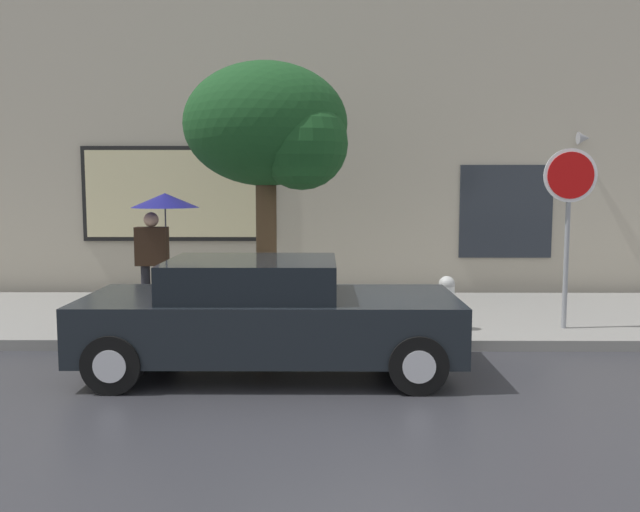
{
  "coord_description": "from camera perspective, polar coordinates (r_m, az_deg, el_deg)",
  "views": [
    {
      "loc": [
        -0.2,
        -7.76,
        2.22
      ],
      "look_at": [
        -0.25,
        1.8,
        1.2
      ],
      "focal_mm": 37.63,
      "sensor_mm": 36.0,
      "label": 1
    }
  ],
  "objects": [
    {
      "name": "fire_hydrant",
      "position": [
        9.76,
        10.7,
        -3.99
      ],
      "size": [
        0.3,
        0.44,
        0.78
      ],
      "color": "white",
      "rests_on": "sidewalk"
    },
    {
      "name": "stop_sign",
      "position": [
        10.16,
        20.42,
        4.31
      ],
      "size": [
        0.76,
        0.1,
        2.58
      ],
      "color": "gray",
      "rests_on": "sidewalk"
    },
    {
      "name": "building_facade",
      "position": [
        13.32,
        1.11,
        11.51
      ],
      "size": [
        20.0,
        0.67,
        7.0
      ],
      "color": "#B2A893",
      "rests_on": "ground"
    },
    {
      "name": "sidewalk",
      "position": [
        10.98,
        1.36,
        -5.18
      ],
      "size": [
        20.0,
        4.0,
        0.15
      ],
      "primitive_type": "cube",
      "color": "gray",
      "rests_on": "ground"
    },
    {
      "name": "parked_car",
      "position": [
        7.97,
        -4.5,
        -5.11
      ],
      "size": [
        4.35,
        1.89,
        1.35
      ],
      "color": "black",
      "rests_on": "ground"
    },
    {
      "name": "street_tree",
      "position": [
        10.03,
        -4.05,
        10.62
      ],
      "size": [
        2.43,
        2.06,
        3.87
      ],
      "color": "#4C3823",
      "rests_on": "sidewalk"
    },
    {
      "name": "ground_plane",
      "position": [
        8.08,
        1.74,
        -9.87
      ],
      "size": [
        60.0,
        60.0,
        0.0
      ],
      "primitive_type": "plane",
      "color": "#333338"
    },
    {
      "name": "pedestrian_with_umbrella",
      "position": [
        10.51,
        -13.38,
        3.12
      ],
      "size": [
        1.03,
        1.03,
        1.94
      ],
      "color": "black",
      "rests_on": "sidewalk"
    }
  ]
}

